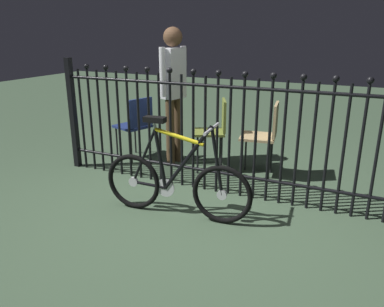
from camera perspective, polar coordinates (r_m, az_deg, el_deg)
name	(u,v)px	position (r m, az deg, el deg)	size (l,w,h in m)	color
ground_plane	(188,214)	(3.68, -0.54, -9.07)	(20.00, 20.00, 0.00)	#40563E
iron_fence	(208,129)	(3.98, 2.50, 3.72)	(3.84, 0.07, 1.37)	black
bicycle	(176,183)	(3.52, -2.49, -4.42)	(1.45, 0.40, 0.94)	black
chair_navy	(136,122)	(5.09, -8.46, 4.69)	(0.50, 0.50, 0.85)	black
chair_olive	(216,127)	(4.64, 3.59, 3.97)	(0.48, 0.48, 0.89)	black
chair_tan	(265,132)	(4.47, 11.00, 3.20)	(0.45, 0.45, 0.90)	black
person_visitor	(174,84)	(4.81, -2.81, 10.43)	(0.24, 0.47, 1.72)	#4C3823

